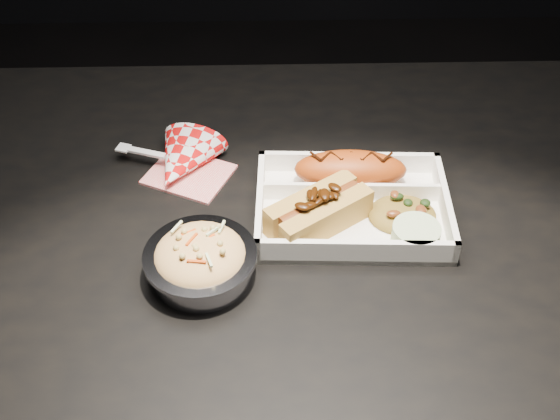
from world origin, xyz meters
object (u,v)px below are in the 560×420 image
object	(u,v)px
dining_table	(322,270)
foil_coleslaw_cup	(200,259)
hotdog	(319,210)
fried_pastry	(350,170)
napkin_fork	(182,162)
food_tray	(352,209)

from	to	relation	value
dining_table	foil_coleslaw_cup	bearing A→B (deg)	-150.30
dining_table	hotdog	xyz separation A→B (m)	(-0.01, -0.01, 0.12)
fried_pastry	napkin_fork	distance (m)	0.24
dining_table	food_tray	bearing A→B (deg)	22.29
hotdog	foil_coleslaw_cup	bearing A→B (deg)	173.41
foil_coleslaw_cup	napkin_fork	bearing A→B (deg)	101.05
food_tray	foil_coleslaw_cup	bearing A→B (deg)	-149.24
napkin_fork	dining_table	bearing A→B (deg)	-11.12
dining_table	hotdog	size ratio (longest dim) A/B	8.33
fried_pastry	hotdog	bearing A→B (deg)	-121.14
foil_coleslaw_cup	food_tray	bearing A→B (deg)	28.38
dining_table	napkin_fork	distance (m)	0.25
food_tray	napkin_fork	xyz separation A→B (m)	(-0.23, 0.10, 0.01)
dining_table	foil_coleslaw_cup	size ratio (longest dim) A/B	8.84
hotdog	napkin_fork	xyz separation A→B (m)	(-0.19, 0.12, -0.02)
fried_pastry	hotdog	world-z (taller)	hotdog
fried_pastry	napkin_fork	bearing A→B (deg)	169.72
food_tray	fried_pastry	size ratio (longest dim) A/B	1.68
dining_table	napkin_fork	world-z (taller)	napkin_fork
foil_coleslaw_cup	fried_pastry	bearing A→B (deg)	39.27
fried_pastry	napkin_fork	xyz separation A→B (m)	(-0.23, 0.04, -0.02)
food_tray	foil_coleslaw_cup	distance (m)	0.22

